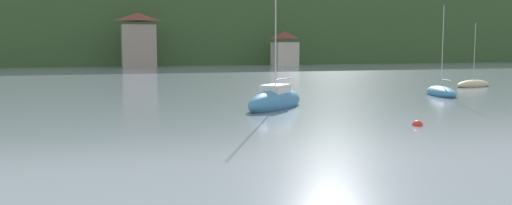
{
  "coord_description": "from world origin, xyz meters",
  "views": [
    {
      "loc": [
        -7.37,
        17.77,
        3.8
      ],
      "look_at": [
        0.0,
        42.46,
        1.08
      ],
      "focal_mm": 38.34,
      "sensor_mm": 36.0,
      "label": 1
    }
  ],
  "objects_px": {
    "shore_building_westcentral": "(139,41)",
    "mooring_buoy_near": "(417,126)",
    "sailboat_far_5": "(441,92)",
    "sailboat_far_4": "(473,85)",
    "sailboat_mid_0": "(275,101)",
    "shore_building_central": "(285,49)"
  },
  "relations": [
    {
      "from": "shore_building_westcentral",
      "to": "sailboat_mid_0",
      "type": "height_order",
      "value": "shore_building_westcentral"
    },
    {
      "from": "shore_building_westcentral",
      "to": "mooring_buoy_near",
      "type": "height_order",
      "value": "shore_building_westcentral"
    },
    {
      "from": "sailboat_far_4",
      "to": "mooring_buoy_near",
      "type": "bearing_deg",
      "value": 30.62
    },
    {
      "from": "shore_building_westcentral",
      "to": "shore_building_central",
      "type": "bearing_deg",
      "value": 0.44
    },
    {
      "from": "shore_building_central",
      "to": "sailboat_mid_0",
      "type": "height_order",
      "value": "sailboat_mid_0"
    },
    {
      "from": "shore_building_central",
      "to": "sailboat_far_4",
      "type": "bearing_deg",
      "value": -90.07
    },
    {
      "from": "sailboat_far_4",
      "to": "sailboat_mid_0",
      "type": "bearing_deg",
      "value": 9.49
    },
    {
      "from": "shore_building_westcentral",
      "to": "sailboat_mid_0",
      "type": "bearing_deg",
      "value": -87.12
    },
    {
      "from": "sailboat_mid_0",
      "to": "sailboat_far_5",
      "type": "relative_size",
      "value": 1.26
    },
    {
      "from": "shore_building_central",
      "to": "mooring_buoy_near",
      "type": "distance_m",
      "value": 72.93
    },
    {
      "from": "sailboat_far_5",
      "to": "mooring_buoy_near",
      "type": "height_order",
      "value": "sailboat_far_5"
    },
    {
      "from": "shore_building_central",
      "to": "mooring_buoy_near",
      "type": "relative_size",
      "value": 12.38
    },
    {
      "from": "sailboat_far_5",
      "to": "mooring_buoy_near",
      "type": "xyz_separation_m",
      "value": [
        -10.43,
        -12.93,
        -0.23
      ]
    },
    {
      "from": "shore_building_central",
      "to": "sailboat_far_5",
      "type": "height_order",
      "value": "sailboat_far_5"
    },
    {
      "from": "shore_building_westcentral",
      "to": "sailboat_mid_0",
      "type": "distance_m",
      "value": 61.81
    },
    {
      "from": "sailboat_far_4",
      "to": "sailboat_far_5",
      "type": "relative_size",
      "value": 0.86
    },
    {
      "from": "sailboat_far_4",
      "to": "mooring_buoy_near",
      "type": "distance_m",
      "value": 26.73
    },
    {
      "from": "sailboat_mid_0",
      "to": "shore_building_central",
      "type": "bearing_deg",
      "value": -156.21
    },
    {
      "from": "sailboat_far_5",
      "to": "sailboat_mid_0",
      "type": "bearing_deg",
      "value": 120.52
    },
    {
      "from": "shore_building_westcentral",
      "to": "mooring_buoy_near",
      "type": "bearing_deg",
      "value": -84.1
    },
    {
      "from": "sailboat_mid_0",
      "to": "mooring_buoy_near",
      "type": "relative_size",
      "value": 17.46
    },
    {
      "from": "shore_building_westcentral",
      "to": "sailboat_mid_0",
      "type": "xyz_separation_m",
      "value": [
        3.1,
        -61.61,
        -3.98
      ]
    }
  ]
}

